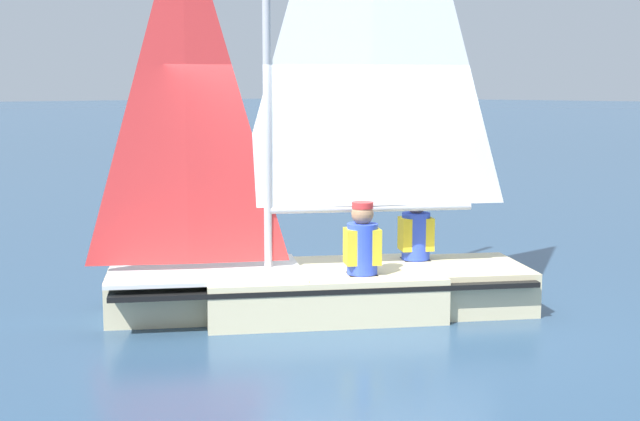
% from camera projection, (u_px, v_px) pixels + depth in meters
% --- Properties ---
extents(ground_plane, '(260.00, 260.00, 0.00)m').
position_uv_depth(ground_plane, '(320.00, 312.00, 9.10)').
color(ground_plane, '#2D4C6B').
extents(sailboat_main, '(4.20, 3.53, 6.12)m').
position_uv_depth(sailboat_main, '(323.00, 226.00, 8.98)').
color(sailboat_main, beige).
rests_on(sailboat_main, ground_plane).
extents(sailor_helm, '(0.43, 0.42, 1.16)m').
position_uv_depth(sailor_helm, '(362.00, 256.00, 8.76)').
color(sailor_helm, black).
rests_on(sailor_helm, ground_plane).
extents(sailor_crew, '(0.43, 0.42, 1.16)m').
position_uv_depth(sailor_crew, '(416.00, 243.00, 9.51)').
color(sailor_crew, black).
rests_on(sailor_crew, ground_plane).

